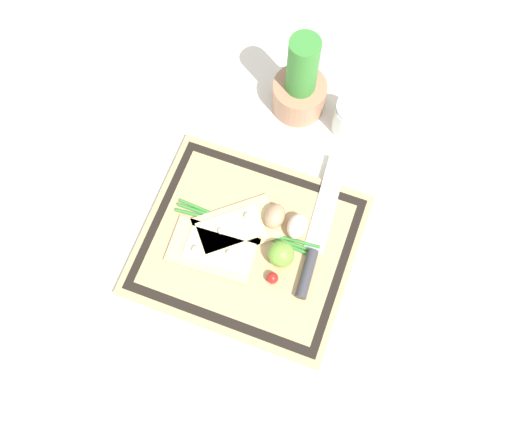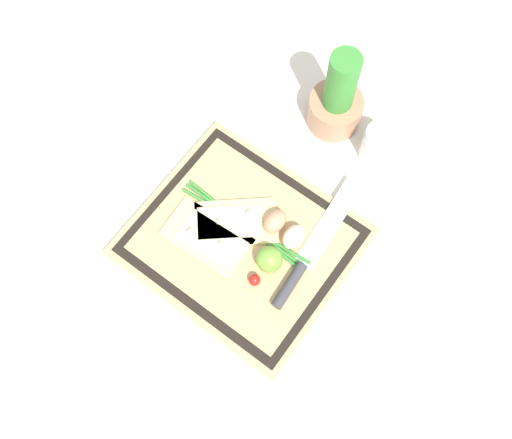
{
  "view_description": "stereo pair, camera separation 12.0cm",
  "coord_description": "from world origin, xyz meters",
  "px_view_note": "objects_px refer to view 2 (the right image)",
  "views": [
    {
      "loc": [
        0.15,
        -0.35,
        1.16
      ],
      "look_at": [
        0.0,
        0.05,
        0.03
      ],
      "focal_mm": 42.0,
      "sensor_mm": 36.0,
      "label": 1
    },
    {
      "loc": [
        0.25,
        -0.3,
        1.16
      ],
      "look_at": [
        0.0,
        0.05,
        0.03
      ],
      "focal_mm": 42.0,
      "sensor_mm": 36.0,
      "label": 2
    }
  ],
  "objects_px": {
    "pizza_slice_far": "(234,222)",
    "egg_brown": "(275,221)",
    "herb_pot": "(337,101)",
    "lime": "(269,259)",
    "sauce_jar": "(379,145)",
    "egg_pink": "(294,237)",
    "knife": "(304,262)",
    "cherry_tomato_red": "(255,280)",
    "pizza_slice_near": "(208,238)"
  },
  "relations": [
    {
      "from": "pizza_slice_far",
      "to": "egg_brown",
      "type": "xyz_separation_m",
      "value": [
        0.07,
        0.05,
        0.01
      ]
    },
    {
      "from": "herb_pot",
      "to": "egg_brown",
      "type": "bearing_deg",
      "value": -80.92
    },
    {
      "from": "lime",
      "to": "herb_pot",
      "type": "height_order",
      "value": "herb_pot"
    },
    {
      "from": "sauce_jar",
      "to": "lime",
      "type": "bearing_deg",
      "value": -96.31
    },
    {
      "from": "pizza_slice_far",
      "to": "sauce_jar",
      "type": "height_order",
      "value": "sauce_jar"
    },
    {
      "from": "egg_brown",
      "to": "sauce_jar",
      "type": "distance_m",
      "value": 0.28
    },
    {
      "from": "pizza_slice_far",
      "to": "lime",
      "type": "relative_size",
      "value": 3.64
    },
    {
      "from": "pizza_slice_far",
      "to": "egg_pink",
      "type": "relative_size",
      "value": 3.48
    },
    {
      "from": "pizza_slice_far",
      "to": "knife",
      "type": "distance_m",
      "value": 0.16
    },
    {
      "from": "pizza_slice_far",
      "to": "knife",
      "type": "xyz_separation_m",
      "value": [
        0.16,
        0.01,
        0.0
      ]
    },
    {
      "from": "cherry_tomato_red",
      "to": "herb_pot",
      "type": "distance_m",
      "value": 0.41
    },
    {
      "from": "knife",
      "to": "sauce_jar",
      "type": "height_order",
      "value": "sauce_jar"
    },
    {
      "from": "egg_brown",
      "to": "lime",
      "type": "xyz_separation_m",
      "value": [
        0.04,
        -0.07,
        0.01
      ]
    },
    {
      "from": "cherry_tomato_red",
      "to": "egg_pink",
      "type": "bearing_deg",
      "value": 84.48
    },
    {
      "from": "egg_pink",
      "to": "lime",
      "type": "bearing_deg",
      "value": -98.82
    },
    {
      "from": "knife",
      "to": "cherry_tomato_red",
      "type": "relative_size",
      "value": 13.75
    },
    {
      "from": "egg_brown",
      "to": "herb_pot",
      "type": "height_order",
      "value": "herb_pot"
    },
    {
      "from": "egg_pink",
      "to": "lime",
      "type": "relative_size",
      "value": 1.05
    },
    {
      "from": "knife",
      "to": "pizza_slice_far",
      "type": "bearing_deg",
      "value": -175.23
    },
    {
      "from": "sauce_jar",
      "to": "pizza_slice_near",
      "type": "bearing_deg",
      "value": -114.2
    },
    {
      "from": "cherry_tomato_red",
      "to": "sauce_jar",
      "type": "height_order",
      "value": "sauce_jar"
    },
    {
      "from": "egg_pink",
      "to": "sauce_jar",
      "type": "bearing_deg",
      "value": 84.31
    },
    {
      "from": "knife",
      "to": "pizza_slice_near",
      "type": "bearing_deg",
      "value": -158.79
    },
    {
      "from": "egg_pink",
      "to": "herb_pot",
      "type": "height_order",
      "value": "herb_pot"
    },
    {
      "from": "egg_pink",
      "to": "cherry_tomato_red",
      "type": "height_order",
      "value": "egg_pink"
    },
    {
      "from": "knife",
      "to": "cherry_tomato_red",
      "type": "xyz_separation_m",
      "value": [
        -0.06,
        -0.09,
        0.0
      ]
    },
    {
      "from": "pizza_slice_near",
      "to": "sauce_jar",
      "type": "bearing_deg",
      "value": 65.8
    },
    {
      "from": "lime",
      "to": "sauce_jar",
      "type": "relative_size",
      "value": 0.6
    },
    {
      "from": "egg_brown",
      "to": "knife",
      "type": "bearing_deg",
      "value": -18.8
    },
    {
      "from": "cherry_tomato_red",
      "to": "lime",
      "type": "bearing_deg",
      "value": 89.27
    },
    {
      "from": "herb_pot",
      "to": "lime",
      "type": "bearing_deg",
      "value": -76.75
    },
    {
      "from": "pizza_slice_far",
      "to": "herb_pot",
      "type": "xyz_separation_m",
      "value": [
        0.02,
        0.33,
        0.05
      ]
    },
    {
      "from": "lime",
      "to": "herb_pot",
      "type": "relative_size",
      "value": 0.24
    },
    {
      "from": "pizza_slice_near",
      "to": "cherry_tomato_red",
      "type": "relative_size",
      "value": 7.66
    },
    {
      "from": "pizza_slice_near",
      "to": "pizza_slice_far",
      "type": "distance_m",
      "value": 0.06
    },
    {
      "from": "egg_pink",
      "to": "cherry_tomato_red",
      "type": "xyz_separation_m",
      "value": [
        -0.01,
        -0.11,
        -0.01
      ]
    },
    {
      "from": "knife",
      "to": "herb_pot",
      "type": "relative_size",
      "value": 1.45
    },
    {
      "from": "pizza_slice_far",
      "to": "knife",
      "type": "relative_size",
      "value": 0.59
    },
    {
      "from": "egg_brown",
      "to": "egg_pink",
      "type": "relative_size",
      "value": 1.0
    },
    {
      "from": "lime",
      "to": "sauce_jar",
      "type": "bearing_deg",
      "value": 83.69
    },
    {
      "from": "knife",
      "to": "egg_pink",
      "type": "xyz_separation_m",
      "value": [
        -0.05,
        0.03,
        0.01
      ]
    },
    {
      "from": "lime",
      "to": "cherry_tomato_red",
      "type": "xyz_separation_m",
      "value": [
        -0.0,
        -0.05,
        -0.01
      ]
    },
    {
      "from": "knife",
      "to": "egg_brown",
      "type": "relative_size",
      "value": 5.85
    },
    {
      "from": "knife",
      "to": "egg_brown",
      "type": "xyz_separation_m",
      "value": [
        -0.09,
        0.03,
        0.01
      ]
    },
    {
      "from": "pizza_slice_near",
      "to": "egg_brown",
      "type": "xyz_separation_m",
      "value": [
        0.09,
        0.1,
        0.01
      ]
    },
    {
      "from": "pizza_slice_near",
      "to": "egg_pink",
      "type": "height_order",
      "value": "egg_pink"
    },
    {
      "from": "pizza_slice_near",
      "to": "sauce_jar",
      "type": "height_order",
      "value": "sauce_jar"
    },
    {
      "from": "sauce_jar",
      "to": "knife",
      "type": "bearing_deg",
      "value": -86.46
    },
    {
      "from": "pizza_slice_near",
      "to": "knife",
      "type": "xyz_separation_m",
      "value": [
        0.19,
        0.07,
        0.0
      ]
    },
    {
      "from": "cherry_tomato_red",
      "to": "pizza_slice_near",
      "type": "bearing_deg",
      "value": 173.16
    }
  ]
}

